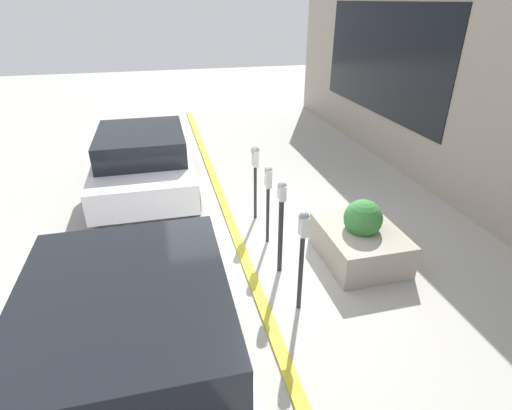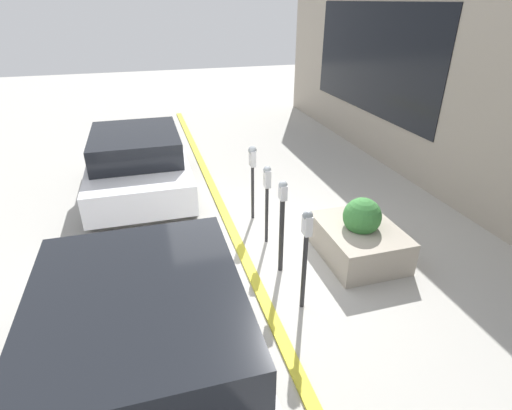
# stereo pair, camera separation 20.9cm
# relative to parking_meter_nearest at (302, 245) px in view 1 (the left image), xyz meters

# --- Properties ---
(ground_plane) EXTENTS (40.00, 40.00, 0.00)m
(ground_plane) POSITION_rel_parking_meter_nearest_xyz_m (1.33, 0.39, -1.01)
(ground_plane) COLOR #ADAAA3
(curb_strip) EXTENTS (19.00, 0.16, 0.04)m
(curb_strip) POSITION_rel_parking_meter_nearest_xyz_m (1.33, 0.47, -0.99)
(curb_strip) COLOR gold
(curb_strip) RESTS_ON ground_plane
(parking_meter_nearest) EXTENTS (0.15, 0.13, 1.49)m
(parking_meter_nearest) POSITION_rel_parking_meter_nearest_xyz_m (0.00, 0.00, 0.00)
(parking_meter_nearest) COLOR #232326
(parking_meter_nearest) RESTS_ON ground_plane
(parking_meter_second) EXTENTS (0.15, 0.13, 1.51)m
(parking_meter_second) POSITION_rel_parking_meter_nearest_xyz_m (0.87, 0.01, -0.07)
(parking_meter_second) COLOR #232326
(parking_meter_second) RESTS_ON ground_plane
(parking_meter_middle) EXTENTS (0.15, 0.13, 1.40)m
(parking_meter_middle) POSITION_rel_parking_meter_nearest_xyz_m (1.72, -0.03, -0.02)
(parking_meter_middle) COLOR #232326
(parking_meter_middle) RESTS_ON ground_plane
(parking_meter_fourth) EXTENTS (0.18, 0.15, 1.44)m
(parking_meter_fourth) POSITION_rel_parking_meter_nearest_xyz_m (2.58, -0.03, 0.05)
(parking_meter_fourth) COLOR #232326
(parking_meter_fourth) RESTS_ON ground_plane
(planter_box) EXTENTS (1.45, 1.16, 1.04)m
(planter_box) POSITION_rel_parking_meter_nearest_xyz_m (0.87, -1.32, -0.65)
(planter_box) COLOR #A39989
(planter_box) RESTS_ON ground_plane
(parked_car_front) EXTENTS (3.90, 1.97, 1.73)m
(parked_car_front) POSITION_rel_parking_meter_nearest_xyz_m (-1.17, 2.01, -0.12)
(parked_car_front) COLOR #B7B7BC
(parked_car_front) RESTS_ON ground_plane
(parked_car_middle) EXTENTS (3.94, 2.00, 1.40)m
(parked_car_middle) POSITION_rel_parking_meter_nearest_xyz_m (4.28, 1.98, -0.27)
(parked_car_middle) COLOR silver
(parked_car_middle) RESTS_ON ground_plane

